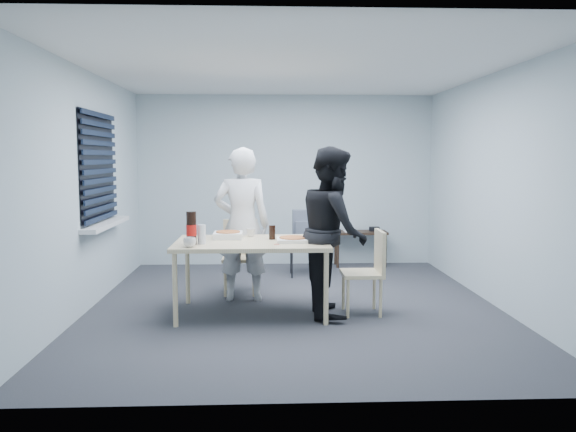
{
  "coord_description": "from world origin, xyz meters",
  "views": [
    {
      "loc": [
        -0.33,
        -6.13,
        1.66
      ],
      "look_at": [
        -0.06,
        0.1,
        1.0
      ],
      "focal_mm": 35.0,
      "sensor_mm": 36.0,
      "label": 1
    }
  ],
  "objects_px": {
    "side_table": "(360,237)",
    "person_black": "(333,231)",
    "backpack": "(303,224)",
    "dining_table": "(252,247)",
    "stool": "(302,245)",
    "mug_a": "(190,242)",
    "soda_bottle": "(191,229)",
    "person_white": "(242,224)",
    "mug_b": "(251,232)",
    "chair_right": "(370,266)",
    "chair_far": "(240,251)"
  },
  "relations": [
    {
      "from": "stool",
      "to": "person_white",
      "type": "bearing_deg",
      "value": -121.45
    },
    {
      "from": "person_black",
      "to": "mug_a",
      "type": "bearing_deg",
      "value": 103.33
    },
    {
      "from": "chair_far",
      "to": "side_table",
      "type": "bearing_deg",
      "value": 41.96
    },
    {
      "from": "dining_table",
      "to": "mug_a",
      "type": "bearing_deg",
      "value": -147.52
    },
    {
      "from": "dining_table",
      "to": "person_black",
      "type": "height_order",
      "value": "person_black"
    },
    {
      "from": "side_table",
      "to": "soda_bottle",
      "type": "xyz_separation_m",
      "value": [
        -2.2,
        -2.76,
        0.49
      ]
    },
    {
      "from": "stool",
      "to": "backpack",
      "type": "bearing_deg",
      "value": -90.0
    },
    {
      "from": "chair_right",
      "to": "person_white",
      "type": "xyz_separation_m",
      "value": [
        -1.37,
        0.64,
        0.37
      ]
    },
    {
      "from": "dining_table",
      "to": "backpack",
      "type": "distance_m",
      "value": 1.98
    },
    {
      "from": "backpack",
      "to": "mug_b",
      "type": "xyz_separation_m",
      "value": [
        -0.68,
        -1.53,
        0.1
      ]
    },
    {
      "from": "person_black",
      "to": "backpack",
      "type": "xyz_separation_m",
      "value": [
        -0.19,
        1.91,
        -0.16
      ]
    },
    {
      "from": "chair_far",
      "to": "person_black",
      "type": "height_order",
      "value": "person_black"
    },
    {
      "from": "chair_far",
      "to": "backpack",
      "type": "height_order",
      "value": "backpack"
    },
    {
      "from": "person_white",
      "to": "person_black",
      "type": "height_order",
      "value": "same"
    },
    {
      "from": "mug_a",
      "to": "backpack",
      "type": "bearing_deg",
      "value": 60.71
    },
    {
      "from": "chair_far",
      "to": "person_black",
      "type": "distance_m",
      "value": 1.49
    },
    {
      "from": "person_white",
      "to": "backpack",
      "type": "bearing_deg",
      "value": -121.68
    },
    {
      "from": "dining_table",
      "to": "side_table",
      "type": "height_order",
      "value": "dining_table"
    },
    {
      "from": "chair_right",
      "to": "soda_bottle",
      "type": "bearing_deg",
      "value": -175.45
    },
    {
      "from": "side_table",
      "to": "stool",
      "type": "relative_size",
      "value": 1.49
    },
    {
      "from": "dining_table",
      "to": "person_black",
      "type": "relative_size",
      "value": 0.9
    },
    {
      "from": "dining_table",
      "to": "mug_b",
      "type": "bearing_deg",
      "value": 93.43
    },
    {
      "from": "dining_table",
      "to": "mug_a",
      "type": "relative_size",
      "value": 13.01
    },
    {
      "from": "side_table",
      "to": "backpack",
      "type": "height_order",
      "value": "backpack"
    },
    {
      "from": "stool",
      "to": "mug_a",
      "type": "distance_m",
      "value": 2.62
    },
    {
      "from": "side_table",
      "to": "person_black",
      "type": "bearing_deg",
      "value": -105.85
    },
    {
      "from": "person_black",
      "to": "mug_a",
      "type": "height_order",
      "value": "person_black"
    },
    {
      "from": "chair_right",
      "to": "backpack",
      "type": "distance_m",
      "value": 2.02
    },
    {
      "from": "side_table",
      "to": "backpack",
      "type": "bearing_deg",
      "value": -143.35
    },
    {
      "from": "mug_a",
      "to": "soda_bottle",
      "type": "xyz_separation_m",
      "value": [
        -0.0,
        0.18,
        0.11
      ]
    },
    {
      "from": "mug_a",
      "to": "mug_b",
      "type": "height_order",
      "value": "mug_a"
    },
    {
      "from": "soda_bottle",
      "to": "side_table",
      "type": "bearing_deg",
      "value": 51.48
    },
    {
      "from": "side_table",
      "to": "person_white",
      "type": "bearing_deg",
      "value": -131.1
    },
    {
      "from": "mug_b",
      "to": "side_table",
      "type": "bearing_deg",
      "value": 54.03
    },
    {
      "from": "side_table",
      "to": "mug_a",
      "type": "bearing_deg",
      "value": -126.68
    },
    {
      "from": "chair_right",
      "to": "backpack",
      "type": "xyz_separation_m",
      "value": [
        -0.58,
        1.92,
        0.22
      ]
    },
    {
      "from": "person_white",
      "to": "backpack",
      "type": "height_order",
      "value": "person_white"
    },
    {
      "from": "chair_right",
      "to": "person_white",
      "type": "distance_m",
      "value": 1.56
    },
    {
      "from": "backpack",
      "to": "dining_table",
      "type": "bearing_deg",
      "value": -126.34
    },
    {
      "from": "backpack",
      "to": "mug_a",
      "type": "xyz_separation_m",
      "value": [
        -1.26,
        -2.25,
        0.1
      ]
    },
    {
      "from": "side_table",
      "to": "mug_a",
      "type": "distance_m",
      "value": 3.69
    },
    {
      "from": "chair_far",
      "to": "mug_a",
      "type": "xyz_separation_m",
      "value": [
        -0.43,
        -1.36,
        0.31
      ]
    },
    {
      "from": "person_white",
      "to": "side_table",
      "type": "distance_m",
      "value": 2.65
    },
    {
      "from": "chair_right",
      "to": "person_black",
      "type": "relative_size",
      "value": 0.5
    },
    {
      "from": "side_table",
      "to": "mug_b",
      "type": "xyz_separation_m",
      "value": [
        -1.61,
        -2.22,
        0.37
      ]
    },
    {
      "from": "chair_far",
      "to": "person_white",
      "type": "relative_size",
      "value": 0.5
    },
    {
      "from": "chair_right",
      "to": "backpack",
      "type": "relative_size",
      "value": 2.28
    },
    {
      "from": "mug_a",
      "to": "soda_bottle",
      "type": "height_order",
      "value": "soda_bottle"
    },
    {
      "from": "stool",
      "to": "mug_a",
      "type": "relative_size",
      "value": 4.38
    },
    {
      "from": "side_table",
      "to": "soda_bottle",
      "type": "bearing_deg",
      "value": -128.52
    }
  ]
}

